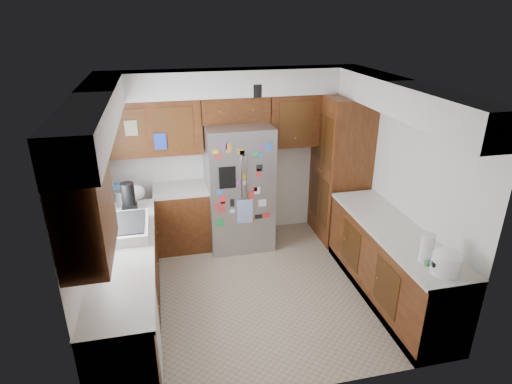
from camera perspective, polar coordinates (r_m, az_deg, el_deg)
floor at (r=5.48m, az=0.24°, el=-12.78°), size 3.60×3.60×0.00m
room_shell at (r=4.98m, az=-1.86°, el=6.84°), size 3.64×3.24×2.52m
left_counter_run at (r=5.18m, az=-14.88°, el=-10.29°), size 1.36×3.20×0.92m
right_counter_run at (r=5.38m, az=17.45°, el=-9.40°), size 0.63×2.25×0.92m
pantry at (r=6.39m, az=11.13°, el=3.08°), size 0.60×0.90×2.15m
fridge at (r=6.08m, az=-2.28°, el=0.70°), size 0.90×0.79×1.80m
bridge_cabinet at (r=5.98m, az=-2.85°, el=11.09°), size 0.96×0.34×0.35m
fridge_top_items at (r=5.87m, az=-3.14°, el=13.85°), size 0.94×0.34×0.27m
sink_assembly at (r=4.98m, az=-17.10°, el=-4.57°), size 0.52×0.70×0.37m
left_counter_clutter at (r=5.65m, az=-16.52°, el=-0.44°), size 0.40×0.88×0.38m
rice_cooker at (r=4.43m, az=24.08°, el=-8.40°), size 0.29×0.28×0.24m
paper_towel at (r=4.54m, az=21.83°, el=-6.96°), size 0.13×0.13×0.30m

